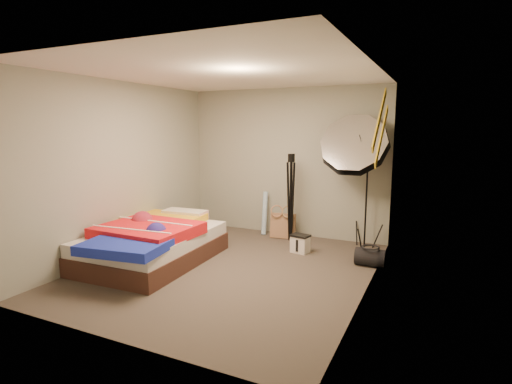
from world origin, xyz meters
The scene contains 15 objects.
floor centered at (0.00, 0.00, 0.00)m, with size 4.00×4.00×0.00m, color #4C4339.
ceiling centered at (0.00, 0.00, 2.50)m, with size 4.00×4.00×0.00m, color silver.
wall_back centered at (0.00, 2.00, 1.25)m, with size 3.50×3.50×0.00m, color gray.
wall_front centered at (0.00, -2.00, 1.25)m, with size 3.50×3.50×0.00m, color gray.
wall_left centered at (-1.75, 0.00, 1.25)m, with size 4.00×4.00×0.00m, color gray.
wall_right centered at (1.75, 0.00, 1.25)m, with size 4.00×4.00×0.00m, color gray.
tote_bag centered at (0.07, 1.72, 0.21)m, with size 0.41×0.12×0.41m, color #A57B59.
wrapping_roll centered at (-0.31, 1.82, 0.37)m, with size 0.09×0.09×0.75m, color #5393C8.
camera_case centered at (0.61, 1.07, 0.13)m, with size 0.25×0.18×0.25m, color silver.
duffel_bag centered at (1.65, 0.92, 0.12)m, with size 0.24×0.24×0.39m, color black.
wall_stripe_upper centered at (1.73, 0.60, 1.95)m, with size 0.02×1.10×0.10m, color gold.
wall_stripe_lower centered at (1.73, 0.85, 1.75)m, with size 0.02×1.10×0.10m, color gold.
bed centered at (-1.11, -0.19, 0.29)m, with size 1.49×2.17×0.57m.
photo_umbrella centered at (1.24, 1.65, 1.55)m, with size 1.26×0.95×2.17m.
camera_tripod centered at (0.24, 1.63, 0.82)m, with size 0.10×0.10×1.43m.
Camera 1 is at (2.46, -4.40, 1.85)m, focal length 28.00 mm.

